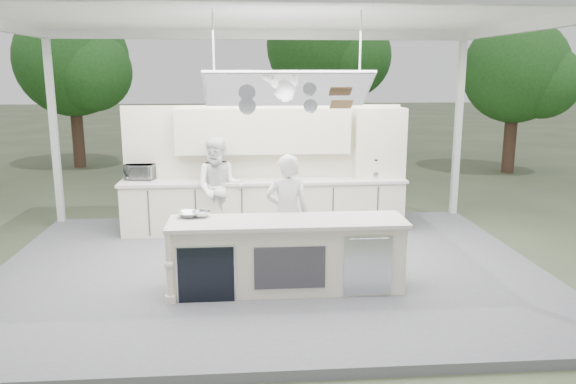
{
  "coord_description": "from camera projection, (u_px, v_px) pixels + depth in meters",
  "views": [
    {
      "loc": [
        -0.36,
        -7.94,
        2.97
      ],
      "look_at": [
        0.31,
        0.4,
        1.16
      ],
      "focal_mm": 35.0,
      "sensor_mm": 36.0,
      "label": 1
    }
  ],
  "objects": [
    {
      "name": "head_chef",
      "position": [
        287.0,
        214.0,
        8.0
      ],
      "size": [
        0.64,
        0.43,
        1.71
      ],
      "primitive_type": "imported",
      "rotation": [
        0.0,
        0.0,
        3.17
      ],
      "color": "silver",
      "rests_on": "stage_deck"
    },
    {
      "name": "ground",
      "position": [
        270.0,
        274.0,
        8.39
      ],
      "size": [
        90.0,
        90.0,
        0.0
      ],
      "primitive_type": "plane",
      "color": "#545B3E",
      "rests_on": "ground"
    },
    {
      "name": "back_wall_unit",
      "position": [
        288.0,
        150.0,
        10.15
      ],
      "size": [
        5.05,
        0.48,
        2.25
      ],
      "color": "beige",
      "rests_on": "stage_deck"
    },
    {
      "name": "stage_deck",
      "position": [
        269.0,
        270.0,
        8.38
      ],
      "size": [
        8.0,
        6.0,
        0.12
      ],
      "primitive_type": "cube",
      "color": "#5E5E63",
      "rests_on": "ground"
    },
    {
      "name": "demo_island",
      "position": [
        286.0,
        255.0,
        7.39
      ],
      "size": [
        3.1,
        0.79,
        0.95
      ],
      "color": "beige",
      "rests_on": "stage_deck"
    },
    {
      "name": "tent",
      "position": [
        268.0,
        15.0,
        7.59
      ],
      "size": [
        8.2,
        6.2,
        3.86
      ],
      "color": "white",
      "rests_on": "ground"
    },
    {
      "name": "bowl_small",
      "position": [
        201.0,
        214.0,
        7.45
      ],
      "size": [
        0.25,
        0.25,
        0.08
      ],
      "primitive_type": "imported",
      "rotation": [
        0.0,
        0.0,
        0.0
      ],
      "color": "#B4B6BB",
      "rests_on": "demo_island"
    },
    {
      "name": "back_counter",
      "position": [
        264.0,
        205.0,
        10.11
      ],
      "size": [
        5.08,
        0.72,
        0.95
      ],
      "color": "beige",
      "rests_on": "stage_deck"
    },
    {
      "name": "bowl_large",
      "position": [
        188.0,
        214.0,
        7.44
      ],
      "size": [
        0.36,
        0.36,
        0.07
      ],
      "primitive_type": "imported",
      "rotation": [
        0.0,
        0.0,
        -0.24
      ],
      "color": "#BABDC2",
      "rests_on": "demo_island"
    },
    {
      "name": "toaster_oven",
      "position": [
        140.0,
        172.0,
        9.99
      ],
      "size": [
        0.56,
        0.43,
        0.28
      ],
      "primitive_type": "imported",
      "rotation": [
        0.0,
        0.0,
        -0.2
      ],
      "color": "#B8BABF",
      "rests_on": "back_counter"
    },
    {
      "name": "sous_chef",
      "position": [
        219.0,
        188.0,
        9.63
      ],
      "size": [
        0.92,
        0.75,
        1.76
      ],
      "primitive_type": "imported",
      "rotation": [
        0.0,
        0.0,
        -0.1
      ],
      "color": "silver",
      "rests_on": "stage_deck"
    },
    {
      "name": "tree_cluster",
      "position": [
        248.0,
        60.0,
        17.2
      ],
      "size": [
        19.55,
        9.4,
        5.85
      ],
      "color": "#432D21",
      "rests_on": "ground"
    }
  ]
}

